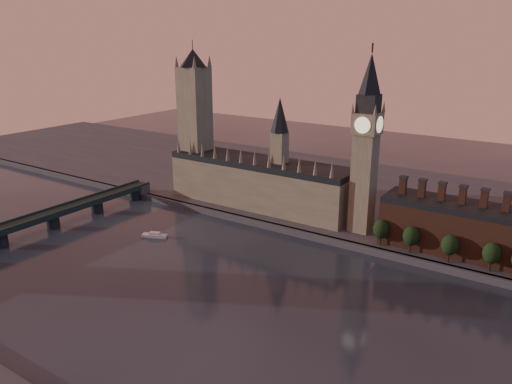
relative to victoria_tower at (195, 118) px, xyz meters
The scene contains 12 objects.
ground 176.40m from the victoria_tower, 43.78° to the right, with size 900.00×900.00×0.00m, color black.
north_bank 147.08m from the victoria_tower, 27.72° to the left, with size 900.00×182.00×4.00m.
palace_of_westminster 67.03m from the victoria_tower, ahead, with size 130.00×30.30×74.00m.
victoria_tower is the anchor object (origin of this frame).
big_ben 130.12m from the victoria_tower, ahead, with size 15.00×15.00×107.00m.
chimney_block 204.27m from the victoria_tower, ahead, with size 110.00×25.00×37.00m.
embankment_tree_0 155.72m from the victoria_tower, ahead, with size 8.60×8.60×14.88m.
embankment_tree_1 171.78m from the victoria_tower, ahead, with size 8.60×8.60×14.88m.
embankment_tree_2 191.08m from the victoria_tower, ahead, with size 8.60×8.60×14.88m.
embankment_tree_3 209.77m from the victoria_tower, ahead, with size 8.60×8.60×14.88m.
westminster_bridge 133.21m from the victoria_tower, 106.56° to the right, with size 14.00×200.00×11.55m.
river_boat 98.15m from the victoria_tower, 68.76° to the right, with size 15.49×9.95×3.01m.
Camera 1 is at (111.87, -154.08, 115.08)m, focal length 35.00 mm.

